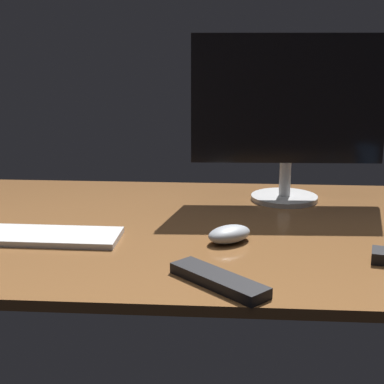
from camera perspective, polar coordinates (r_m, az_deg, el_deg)
desk at (r=132.83cm, az=-2.81°, el=-3.67°), size 140.00×84.00×2.00cm
monitor at (r=150.89cm, az=9.53°, el=7.91°), size 50.02×17.71×43.26cm
keyboard at (r=128.56cm, az=-16.95°, el=-4.15°), size 43.99×12.33×1.28cm
computer_mouse at (r=120.57cm, az=3.75°, el=-4.21°), size 11.79×11.36×3.48cm
tv_remote at (r=99.70cm, az=2.65°, el=-8.76°), size 17.93×17.39×1.93cm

